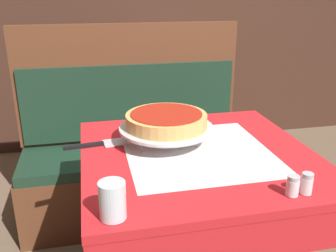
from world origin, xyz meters
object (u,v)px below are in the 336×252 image
(water_glass_near, at_px, (112,200))
(condiment_caddy, at_px, (160,65))
(dining_table_front, at_px, (197,175))
(pizza_pan_stand, at_px, (166,129))
(booth_bench, at_px, (135,163))
(pepper_shaker, at_px, (307,184))
(dining_table_rear, at_px, (167,88))
(salt_shaker, at_px, (293,186))
(deep_dish_pizza, at_px, (166,120))
(pizza_server, at_px, (97,144))

(water_glass_near, distance_m, condiment_caddy, 1.96)
(water_glass_near, bearing_deg, dining_table_front, 46.53)
(dining_table_front, height_order, pizza_pan_stand, pizza_pan_stand)
(booth_bench, xyz_separation_m, pepper_shaker, (0.37, -1.21, 0.47))
(dining_table_front, relative_size, condiment_caddy, 5.61)
(dining_table_rear, xyz_separation_m, booth_bench, (-0.34, -0.65, -0.30))
(salt_shaker, relative_size, condiment_caddy, 0.41)
(deep_dish_pizza, height_order, water_glass_near, deep_dish_pizza)
(dining_table_front, relative_size, pepper_shaker, 12.95)
(water_glass_near, relative_size, condiment_caddy, 0.68)
(dining_table_front, bearing_deg, water_glass_near, -133.47)
(salt_shaker, bearing_deg, booth_bench, 104.92)
(dining_table_rear, height_order, condiment_caddy, condiment_caddy)
(pizza_pan_stand, relative_size, deep_dish_pizza, 1.17)
(deep_dish_pizza, distance_m, salt_shaker, 0.56)
(pizza_pan_stand, xyz_separation_m, salt_shaker, (0.28, -0.48, -0.03))
(pepper_shaker, bearing_deg, deep_dish_pizza, 124.71)
(pizza_pan_stand, distance_m, deep_dish_pizza, 0.04)
(pizza_pan_stand, height_order, condiment_caddy, condiment_caddy)
(dining_table_rear, relative_size, pizza_pan_stand, 2.03)
(pizza_pan_stand, xyz_separation_m, pizza_server, (-0.27, 0.04, -0.06))
(dining_table_rear, bearing_deg, pizza_server, -113.13)
(dining_table_front, distance_m, pizza_pan_stand, 0.22)
(deep_dish_pizza, xyz_separation_m, pepper_shaker, (0.33, -0.48, -0.07))
(deep_dish_pizza, bearing_deg, pizza_pan_stand, 135.00)
(pizza_pan_stand, distance_m, salt_shaker, 0.56)
(deep_dish_pizza, relative_size, salt_shaker, 4.98)
(dining_table_front, xyz_separation_m, condiment_caddy, (0.16, 1.52, 0.14))
(water_glass_near, bearing_deg, booth_bench, 80.08)
(dining_table_rear, distance_m, pizza_pan_stand, 1.43)
(pepper_shaker, xyz_separation_m, condiment_caddy, (-0.07, 1.90, 0.01))
(pizza_pan_stand, bearing_deg, salt_shaker, -59.25)
(pizza_server, distance_m, water_glass_near, 0.52)
(dining_table_front, distance_m, water_glass_near, 0.54)
(deep_dish_pizza, distance_m, pepper_shaker, 0.58)
(pepper_shaker, bearing_deg, pizza_pan_stand, 124.71)
(dining_table_front, bearing_deg, salt_shaker, -63.69)
(dining_table_rear, xyz_separation_m, pizza_pan_stand, (-0.30, -1.39, 0.19))
(dining_table_rear, relative_size, pepper_shaker, 11.26)
(dining_table_rear, bearing_deg, water_glass_near, -106.56)
(dining_table_rear, relative_size, deep_dish_pizza, 2.37)
(pizza_pan_stand, bearing_deg, booth_bench, 93.07)
(water_glass_near, bearing_deg, condiment_caddy, 74.95)
(water_glass_near, distance_m, pepper_shaker, 0.58)
(pepper_shaker, bearing_deg, dining_table_rear, 90.85)
(dining_table_rear, relative_size, water_glass_near, 7.16)
(pizza_server, xyz_separation_m, water_glass_near, (0.02, -0.52, 0.05))
(pizza_server, height_order, salt_shaker, salt_shaker)
(pizza_pan_stand, bearing_deg, pepper_shaker, -55.29)
(pizza_pan_stand, height_order, pepper_shaker, pizza_pan_stand)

